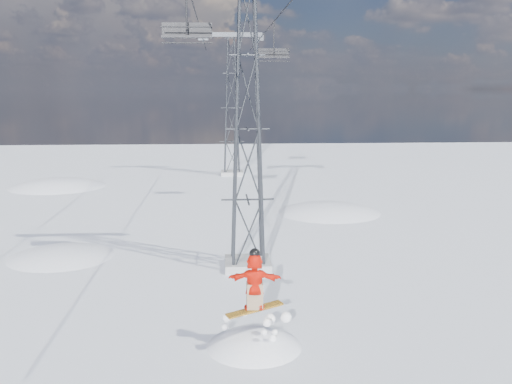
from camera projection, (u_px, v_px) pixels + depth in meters
ground at (233, 363)px, 14.78m from camera, size 120.00×120.00×0.00m
snow_terrain at (152, 348)px, 37.03m from camera, size 39.00×37.00×22.00m
lift_tower_near at (247, 130)px, 21.72m from camera, size 5.20×1.80×11.43m
lift_tower_far at (231, 108)px, 46.26m from camera, size 5.20×1.80×11.43m
haul_cables at (237, 20)px, 32.05m from camera, size 4.46×51.00×0.06m
lift_chair_near at (187, 31)px, 20.60m from camera, size 1.82×0.52×2.25m
lift_chair_mid at (274, 54)px, 33.44m from camera, size 1.84×0.53×2.28m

